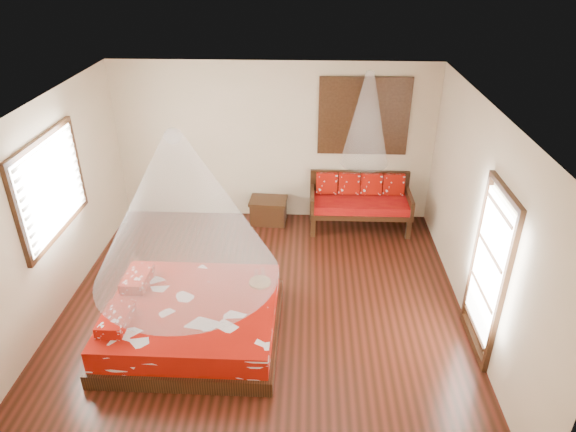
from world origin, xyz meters
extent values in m
cube|color=black|center=(0.00, 0.00, -0.01)|extent=(5.50, 5.50, 0.02)
cube|color=white|center=(0.00, 0.00, 2.81)|extent=(5.50, 5.50, 0.02)
cube|color=beige|center=(-2.76, 0.00, 1.40)|extent=(0.02, 5.50, 2.80)
cube|color=beige|center=(2.76, 0.00, 1.40)|extent=(0.02, 5.50, 2.80)
cube|color=beige|center=(0.00, 2.76, 1.40)|extent=(5.50, 0.02, 2.80)
cube|color=beige|center=(0.00, -2.76, 1.40)|extent=(5.50, 0.02, 2.80)
cube|color=black|center=(-0.83, -0.60, 0.10)|extent=(2.18, 1.97, 0.20)
cube|color=#960E04|center=(-0.83, -0.60, 0.35)|extent=(2.08, 1.87, 0.30)
cube|color=#960E04|center=(-1.64, -1.01, 0.57)|extent=(0.31, 0.57, 0.14)
cube|color=#960E04|center=(-1.63, -0.18, 0.57)|extent=(0.31, 0.57, 0.14)
cube|color=black|center=(0.70, 1.97, 0.21)|extent=(0.08, 0.08, 0.42)
cube|color=black|center=(2.32, 1.97, 0.21)|extent=(0.08, 0.08, 0.42)
cube|color=black|center=(0.70, 2.63, 0.21)|extent=(0.08, 0.08, 0.42)
cube|color=black|center=(2.32, 2.63, 0.21)|extent=(0.08, 0.08, 0.42)
cube|color=black|center=(1.51, 2.30, 0.38)|extent=(1.74, 0.77, 0.08)
cube|color=#90050B|center=(1.51, 2.30, 0.49)|extent=(1.68, 0.71, 0.14)
cube|color=black|center=(1.51, 2.65, 0.67)|extent=(1.74, 0.06, 0.55)
cube|color=black|center=(0.68, 2.30, 0.54)|extent=(0.06, 0.77, 0.30)
cube|color=black|center=(2.34, 2.30, 0.54)|extent=(0.06, 0.77, 0.30)
cube|color=#960E04|center=(0.93, 2.53, 0.74)|extent=(0.37, 0.19, 0.38)
cube|color=#960E04|center=(1.32, 2.53, 0.74)|extent=(0.37, 0.19, 0.38)
cube|color=#960E04|center=(1.70, 2.53, 0.74)|extent=(0.37, 0.19, 0.38)
cube|color=#960E04|center=(2.09, 2.53, 0.74)|extent=(0.37, 0.19, 0.38)
cube|color=black|center=(-0.10, 2.45, 0.20)|extent=(0.64, 0.47, 0.40)
cube|color=black|center=(-0.10, 2.45, 0.43)|extent=(0.68, 0.52, 0.05)
cube|color=black|center=(1.51, 2.72, 1.90)|extent=(1.52, 0.06, 1.32)
cube|color=black|center=(1.51, 2.71, 1.90)|extent=(1.35, 0.04, 1.10)
cube|color=black|center=(-2.72, 0.20, 1.70)|extent=(0.08, 1.74, 1.34)
cube|color=silver|center=(-2.68, 0.20, 1.70)|extent=(0.04, 1.54, 1.10)
cube|color=black|center=(2.72, -0.60, 1.05)|extent=(0.08, 1.02, 2.16)
cube|color=white|center=(2.70, -0.60, 1.15)|extent=(0.03, 0.82, 1.70)
cylinder|color=brown|center=(-0.01, -0.13, 0.52)|extent=(0.29, 0.29, 0.03)
cone|color=white|center=(-0.83, -0.60, 1.85)|extent=(2.19, 2.19, 1.80)
cone|color=white|center=(1.51, 2.25, 2.00)|extent=(0.78, 0.78, 1.50)
camera|label=1|loc=(0.58, -5.65, 4.51)|focal=32.00mm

